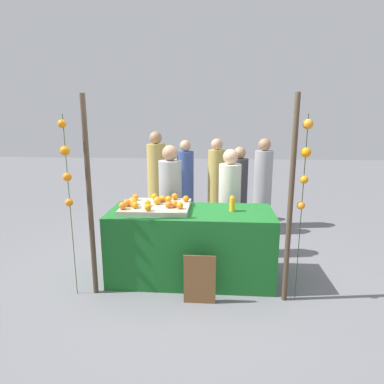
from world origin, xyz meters
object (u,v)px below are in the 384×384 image
at_px(chalkboard_sign, 200,280).
at_px(vendor_left, 171,205).
at_px(vendor_right, 229,207).
at_px(orange_1, 186,199).
at_px(juice_bottle, 232,204).
at_px(stall_counter, 191,245).
at_px(orange_0, 127,203).

height_order(chalkboard_sign, vendor_left, vendor_left).
bearing_deg(vendor_right, vendor_left, -177.20).
relative_size(orange_1, vendor_left, 0.05).
relative_size(orange_1, juice_bottle, 0.41).
bearing_deg(vendor_right, orange_1, -136.90).
bearing_deg(stall_counter, chalkboard_sign, -76.85).
distance_m(stall_counter, vendor_left, 0.84).
bearing_deg(juice_bottle, vendor_left, 141.14).
relative_size(orange_1, vendor_right, 0.05).
relative_size(orange_0, vendor_left, 0.05).
relative_size(juice_bottle, vendor_left, 0.12).
distance_m(orange_1, juice_bottle, 0.60).
bearing_deg(chalkboard_sign, orange_1, 105.41).
distance_m(stall_counter, juice_bottle, 0.72).
bearing_deg(vendor_right, orange_0, -147.49).
bearing_deg(juice_bottle, stall_counter, -177.98).
bearing_deg(vendor_left, juice_bottle, -38.86).
bearing_deg(orange_0, chalkboard_sign, -29.77).
bearing_deg(vendor_left, stall_counter, -63.49).
xyz_separation_m(juice_bottle, vendor_left, (-0.84, 0.68, -0.22)).
xyz_separation_m(stall_counter, orange_0, (-0.77, -0.07, 0.54)).
relative_size(stall_counter, vendor_left, 1.24).
distance_m(juice_bottle, vendor_right, 0.76).
height_order(juice_bottle, vendor_right, vendor_right).
height_order(orange_1, chalkboard_sign, orange_1).
relative_size(orange_1, chalkboard_sign, 0.14).
xyz_separation_m(juice_bottle, vendor_right, (-0.00, 0.72, -0.24)).
bearing_deg(orange_1, vendor_left, 118.39).
distance_m(orange_0, orange_1, 0.74).
height_order(orange_0, chalkboard_sign, orange_0).
bearing_deg(juice_bottle, vendor_right, 90.34).
relative_size(stall_counter, orange_1, 25.30).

